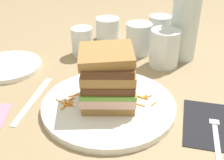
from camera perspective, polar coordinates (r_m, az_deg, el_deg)
The scene contains 25 objects.
ground_plane at distance 0.65m, azimuth -1.56°, elevation -5.06°, with size 3.00×3.00×0.00m, color #9E8460.
main_plate at distance 0.64m, azimuth -0.67°, elevation -4.96°, with size 0.29×0.29×0.01m, color white.
sandwich at distance 0.61m, azimuth -0.79°, elevation 0.27°, with size 0.14×0.13×0.13m.
carrot_shred_0 at distance 0.64m, azimuth -9.29°, elevation -4.34°, with size 0.00×0.00×0.03m, color orange.
carrot_shred_1 at distance 0.65m, azimuth -10.18°, elevation -4.22°, with size 0.00×0.00×0.03m, color orange.
carrot_shred_2 at distance 0.65m, azimuth -8.00°, elevation -3.76°, with size 0.00×0.00×0.02m, color orange.
carrot_shred_3 at distance 0.64m, azimuth -8.12°, elevation -4.64°, with size 0.00×0.00×0.02m, color orange.
carrot_shred_4 at distance 0.63m, azimuth -9.02°, elevation -5.01°, with size 0.00×0.00×0.03m, color orange.
carrot_shred_5 at distance 0.66m, azimuth -7.73°, elevation -3.22°, with size 0.00×0.00×0.03m, color orange.
carrot_shred_6 at distance 0.64m, azimuth -8.48°, elevation -4.68°, with size 0.00×0.00×0.02m, color orange.
carrot_shred_7 at distance 0.63m, azimuth 5.72°, elevation -4.88°, with size 0.00×0.00×0.02m, color orange.
carrot_shred_8 at distance 0.66m, azimuth 7.09°, elevation -3.27°, with size 0.00×0.00×0.02m, color orange.
carrot_shred_9 at distance 0.65m, azimuth 5.92°, elevation -3.43°, with size 0.00×0.00×0.03m, color orange.
carrot_shred_10 at distance 0.66m, azimuth 6.32°, elevation -3.30°, with size 0.00×0.00×0.02m, color orange.
carrot_shred_11 at distance 0.64m, azimuth 8.21°, elevation -4.66°, with size 0.00×0.00×0.02m, color orange.
napkin_dark at distance 0.63m, azimuth 19.57°, elevation -8.29°, with size 0.12×0.16×0.00m, color black.
fork at distance 0.61m, azimuth 19.77°, elevation -9.34°, with size 0.02×0.17×0.00m.
knife at distance 0.69m, azimuth -15.52°, elevation -3.99°, with size 0.03×0.20×0.00m.
juice_glass at distance 0.82m, azimuth 10.28°, elevation 5.78°, with size 0.08×0.08×0.10m.
water_bottle at distance 0.85m, azimuth 14.28°, elevation 11.33°, with size 0.08×0.08×0.26m.
empty_tumbler_0 at distance 0.98m, azimuth -0.87°, elevation 10.00°, with size 0.08×0.08×0.07m, color silver.
empty_tumbler_1 at distance 0.97m, azimuth 9.32°, elevation 9.75°, with size 0.07×0.07×0.09m, color silver.
empty_tumbler_2 at distance 0.87m, azimuth -5.88°, elevation 7.53°, with size 0.06×0.06×0.08m, color silver.
empty_tumbler_3 at distance 0.88m, azimuth 5.28°, elevation 8.12°, with size 0.08×0.08×0.09m, color silver.
side_plate at distance 0.85m, azimuth -19.82°, elevation 2.55°, with size 0.18×0.18×0.01m, color white.
Camera 1 is at (0.15, -0.51, 0.38)m, focal length 46.43 mm.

